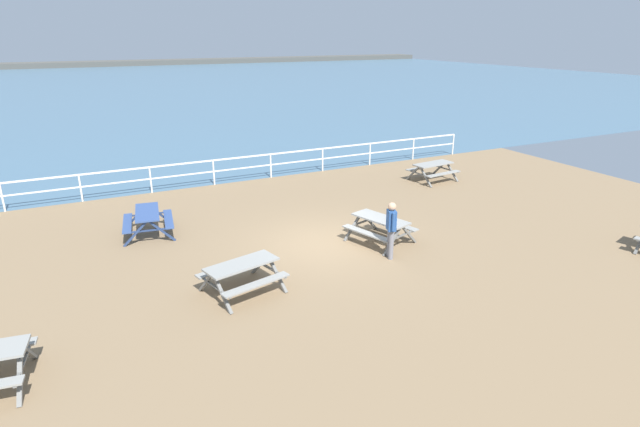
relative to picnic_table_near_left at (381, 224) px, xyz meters
The scene contains 9 objects.
ground_plane 1.84m from the picnic_table_near_left, 158.62° to the left, with size 30.00×24.00×0.20m, color #846B4C.
sea_band 53.40m from the picnic_table_near_left, 91.70° to the left, with size 142.00×90.00×0.01m, color #476B84.
distant_shoreline 96.39m from the picnic_table_near_left, 90.94° to the left, with size 142.00×6.00×1.80m, color #4C4C47.
seaward_railing 8.52m from the picnic_table_near_left, 100.74° to the left, with size 23.07×0.07×1.08m.
picnic_table_near_left is the anchor object (origin of this frame).
picnic_table_near_right 7.48m from the picnic_table_near_left, 39.69° to the left, with size 1.96×1.72×0.80m.
picnic_table_mid_centre 4.94m from the picnic_table_near_left, 165.93° to the right, with size 2.11×1.89×0.80m.
picnic_table_far_left 7.30m from the picnic_table_near_left, 148.79° to the left, with size 1.76×1.99×0.80m.
visitor 1.24m from the picnic_table_near_left, 109.24° to the right, with size 0.32×0.50×1.66m.
Camera 1 is at (-6.52, -12.78, 6.08)m, focal length 28.67 mm.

